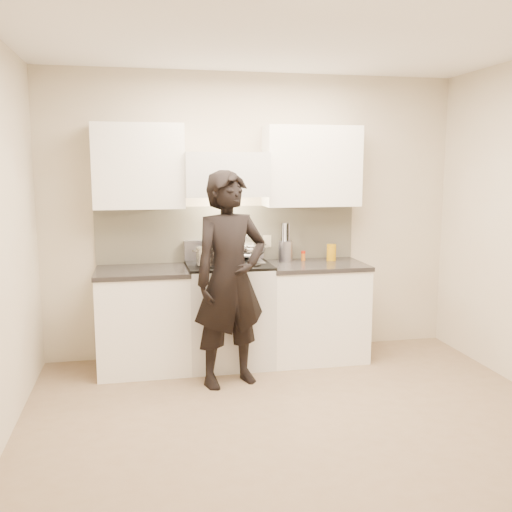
# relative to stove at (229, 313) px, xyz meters

# --- Properties ---
(ground_plane) EXTENTS (4.00, 4.00, 0.00)m
(ground_plane) POSITION_rel_stove_xyz_m (0.30, -1.42, -0.47)
(ground_plane) COLOR #857058
(room_shell) EXTENTS (4.04, 3.54, 2.70)m
(room_shell) POSITION_rel_stove_xyz_m (0.24, -1.05, 1.12)
(room_shell) COLOR #C3B498
(room_shell) RESTS_ON ground
(stove) EXTENTS (0.76, 0.65, 0.96)m
(stove) POSITION_rel_stove_xyz_m (0.00, 0.00, 0.00)
(stove) COLOR silver
(stove) RESTS_ON ground
(counter_right) EXTENTS (0.92, 0.67, 0.92)m
(counter_right) POSITION_rel_stove_xyz_m (0.83, 0.00, -0.01)
(counter_right) COLOR white
(counter_right) RESTS_ON ground
(counter_left) EXTENTS (0.82, 0.67, 0.92)m
(counter_left) POSITION_rel_stove_xyz_m (-0.78, 0.00, -0.01)
(counter_left) COLOR white
(counter_left) RESTS_ON ground
(wok) EXTENTS (0.36, 0.45, 0.29)m
(wok) POSITION_rel_stove_xyz_m (0.20, 0.14, 0.58)
(wok) COLOR #B9B9B9
(wok) RESTS_ON stove
(stock_pot) EXTENTS (0.31, 0.30, 0.15)m
(stock_pot) POSITION_rel_stove_xyz_m (-0.19, -0.10, 0.56)
(stock_pot) COLOR #B9B9B9
(stock_pot) RESTS_ON stove
(utensil_crock) EXTENTS (0.14, 0.14, 0.37)m
(utensil_crock) POSITION_rel_stove_xyz_m (0.59, 0.19, 0.56)
(utensil_crock) COLOR #9797AC
(utensil_crock) RESTS_ON counter_right
(spice_jar) EXTENTS (0.04, 0.04, 0.09)m
(spice_jar) POSITION_rel_stove_xyz_m (0.76, 0.17, 0.49)
(spice_jar) COLOR #CB671A
(spice_jar) RESTS_ON counter_right
(oil_glass) EXTENTS (0.09, 0.09, 0.16)m
(oil_glass) POSITION_rel_stove_xyz_m (1.03, 0.13, 0.52)
(oil_glass) COLOR #BC8309
(oil_glass) RESTS_ON counter_right
(person) EXTENTS (0.76, 0.62, 1.79)m
(person) POSITION_rel_stove_xyz_m (-0.07, -0.51, 0.42)
(person) COLOR black
(person) RESTS_ON ground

